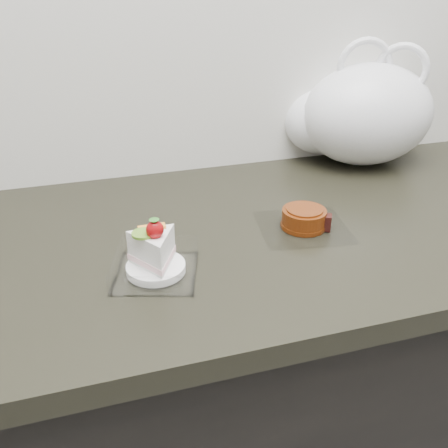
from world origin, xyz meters
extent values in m
cube|color=black|center=(0.00, 1.69, 0.43)|extent=(2.00, 0.60, 0.86)
cube|color=black|center=(0.00, 1.69, 0.88)|extent=(2.04, 0.64, 0.04)
cube|color=white|center=(-0.24, 1.58, 0.90)|extent=(0.16, 0.16, 0.00)
cylinder|color=white|center=(-0.24, 1.58, 0.91)|extent=(0.09, 0.09, 0.01)
ellipsoid|color=#AF0B0F|center=(-0.24, 1.57, 0.98)|extent=(0.03, 0.02, 0.03)
cone|color=#2D7223|center=(-0.24, 1.57, 1.00)|extent=(0.02, 0.02, 0.01)
cylinder|color=olive|center=(-0.26, 1.58, 0.97)|extent=(0.03, 0.03, 0.00)
cube|color=#FF9830|center=(-0.24, 1.60, 0.97)|extent=(0.04, 0.02, 0.00)
cube|color=white|center=(0.05, 1.66, 0.90)|extent=(0.18, 0.18, 0.00)
cylinder|color=#60270B|center=(0.05, 1.66, 0.92)|extent=(0.08, 0.08, 0.03)
cylinder|color=#60270B|center=(0.05, 1.66, 0.91)|extent=(0.09, 0.09, 0.01)
cylinder|color=#60270B|center=(0.05, 1.66, 0.94)|extent=(0.07, 0.07, 0.00)
cube|color=black|center=(0.08, 1.64, 0.92)|extent=(0.03, 0.03, 0.03)
ellipsoid|color=white|center=(0.33, 1.93, 1.02)|extent=(0.39, 0.35, 0.24)
ellipsoid|color=white|center=(0.24, 1.99, 0.99)|extent=(0.23, 0.22, 0.16)
torus|color=white|center=(0.31, 1.94, 1.13)|extent=(0.13, 0.04, 0.13)
torus|color=white|center=(0.39, 1.91, 1.12)|extent=(0.11, 0.08, 0.12)
camera|label=1|loc=(-0.33, 0.91, 1.34)|focal=40.00mm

